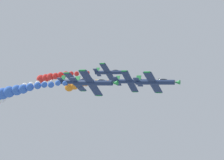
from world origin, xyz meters
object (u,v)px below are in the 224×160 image
airplane_lead (156,82)px  airplane_left_inner (132,81)px  airplane_left_outer (77,82)px  airplane_right_outer (110,72)px  airplane_right_inner (94,83)px

airplane_lead → airplane_left_inner: bearing=-136.7°
airplane_lead → airplane_left_outer: (0.74, -19.54, 0.15)m
airplane_lead → airplane_left_inner: size_ratio=1.00×
airplane_left_outer → airplane_right_outer: airplane_right_outer is taller
airplane_lead → airplane_right_inner: 14.45m
airplane_right_inner → airplane_left_outer: size_ratio=1.00×
airplane_right_inner → airplane_left_outer: (-9.35, -9.20, 0.31)m
airplane_lead → airplane_right_outer: 28.95m
airplane_right_outer → airplane_lead: bearing=45.6°
airplane_lead → airplane_left_inner: airplane_left_inner is taller
airplane_lead → airplane_right_outer: airplane_right_outer is taller
airplane_left_inner → airplane_right_inner: (20.55, -0.48, -0.44)m
airplane_right_inner → airplane_lead: bearing=134.3°
airplane_left_inner → airplane_left_outer: airplane_left_inner is taller
airplane_right_inner → airplane_right_outer: airplane_right_outer is taller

